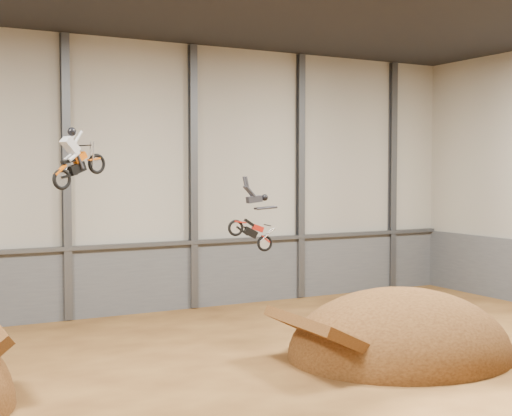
{
  "coord_description": "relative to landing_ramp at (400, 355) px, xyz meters",
  "views": [
    {
      "loc": [
        -11.49,
        -20.01,
        7.34
      ],
      "look_at": [
        1.34,
        4.0,
        5.91
      ],
      "focal_mm": 50.0,
      "sensor_mm": 36.0,
      "label": 1
    }
  ],
  "objects": [
    {
      "name": "landing_ramp",
      "position": [
        0.0,
        0.0,
        0.0
      ],
      "size": [
        9.25,
        8.18,
        5.34
      ],
      "primitive_type": "ellipsoid",
      "color": "#422510",
      "rests_on": "ground"
    },
    {
      "name": "steel_column_3",
      "position": [
        -3.44,
        12.81,
        7.0
      ],
      "size": [
        0.4,
        0.36,
        13.9
      ],
      "primitive_type": "cube",
      "color": "#47494F",
      "rests_on": "ground"
    },
    {
      "name": "back_wall",
      "position": [
        -6.78,
        13.01,
        7.0
      ],
      "size": [
        40.0,
        0.1,
        14.0
      ],
      "primitive_type": "cube",
      "color": "#ABA698",
      "rests_on": "ground"
    },
    {
      "name": "fmx_rider_b",
      "position": [
        -5.43,
        2.8,
        5.65
      ],
      "size": [
        3.52,
        1.15,
        3.29
      ],
      "primitive_type": null,
      "rotation": [
        0.0,
        0.49,
        -0.11
      ],
      "color": "#AA1A0F"
    },
    {
      "name": "steel_rail",
      "position": [
        -6.78,
        12.76,
        3.55
      ],
      "size": [
        39.8,
        0.35,
        0.2
      ],
      "primitive_type": "cube",
      "color": "#47494F",
      "rests_on": "lower_band_back"
    },
    {
      "name": "steel_column_4",
      "position": [
        3.22,
        12.81,
        7.0
      ],
      "size": [
        0.4,
        0.36,
        13.9
      ],
      "primitive_type": "cube",
      "color": "#47494F",
      "rests_on": "ground"
    },
    {
      "name": "fmx_rider_a",
      "position": [
        -11.73,
        3.41,
        8.03
      ],
      "size": [
        3.03,
        1.92,
        2.77
      ],
      "primitive_type": null,
      "rotation": [
        0.0,
        -0.35,
        0.39
      ],
      "color": "#C15108"
    },
    {
      "name": "floor",
      "position": [
        -6.78,
        -1.99,
        0.0
      ],
      "size": [
        40.0,
        40.0,
        0.0
      ],
      "primitive_type": "plane",
      "color": "#543316",
      "rests_on": "ground"
    },
    {
      "name": "steel_column_5",
      "position": [
        9.89,
        12.81,
        7.0
      ],
      "size": [
        0.4,
        0.36,
        13.9
      ],
      "primitive_type": "cube",
      "color": "#47494F",
      "rests_on": "ground"
    },
    {
      "name": "steel_column_2",
      "position": [
        -10.11,
        12.81,
        7.0
      ],
      "size": [
        0.4,
        0.36,
        13.9
      ],
      "primitive_type": "cube",
      "color": "#47494F",
      "rests_on": "ground"
    },
    {
      "name": "lower_band_back",
      "position": [
        -6.78,
        12.91,
        1.75
      ],
      "size": [
        39.8,
        0.18,
        3.5
      ],
      "primitive_type": "cube",
      "color": "#54575C",
      "rests_on": "ground"
    }
  ]
}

